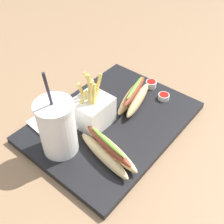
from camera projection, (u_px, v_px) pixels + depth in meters
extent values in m
cube|color=#8C6B4C|center=(112.00, 126.00, 0.84)|extent=(2.40, 2.40, 0.02)
cube|color=black|center=(112.00, 122.00, 0.83)|extent=(0.49, 0.36, 0.02)
cylinder|color=white|center=(58.00, 129.00, 0.69)|extent=(0.09, 0.09, 0.15)
cylinder|color=white|center=(53.00, 106.00, 0.64)|extent=(0.10, 0.10, 0.01)
cylinder|color=#262633|center=(48.00, 90.00, 0.60)|extent=(0.02, 0.02, 0.10)
cube|color=white|center=(93.00, 111.00, 0.78)|extent=(0.10, 0.09, 0.09)
cube|color=#E5C660|center=(94.00, 97.00, 0.73)|extent=(0.02, 0.01, 0.08)
cube|color=#E5C660|center=(82.00, 92.00, 0.76)|extent=(0.03, 0.02, 0.08)
cube|color=#E5C660|center=(95.00, 96.00, 0.75)|extent=(0.02, 0.02, 0.08)
cube|color=#E5C660|center=(92.00, 97.00, 0.73)|extent=(0.02, 0.01, 0.09)
cube|color=#E5C660|center=(91.00, 93.00, 0.74)|extent=(0.02, 0.01, 0.08)
cube|color=#E5C660|center=(97.00, 87.00, 0.75)|extent=(0.03, 0.01, 0.08)
cube|color=#E5C660|center=(83.00, 99.00, 0.74)|extent=(0.03, 0.02, 0.06)
cube|color=#E5C660|center=(92.00, 82.00, 0.76)|extent=(0.04, 0.04, 0.07)
cube|color=#E5C660|center=(92.00, 90.00, 0.77)|extent=(0.02, 0.02, 0.06)
cube|color=#E5C660|center=(90.00, 88.00, 0.74)|extent=(0.01, 0.01, 0.09)
cube|color=#E5C660|center=(93.00, 87.00, 0.75)|extent=(0.02, 0.03, 0.08)
ellipsoid|color=#DBB775|center=(130.00, 97.00, 0.87)|extent=(0.18, 0.07, 0.04)
ellipsoid|color=#DBB775|center=(138.00, 100.00, 0.86)|extent=(0.18, 0.07, 0.04)
ellipsoid|color=brown|center=(134.00, 91.00, 0.84)|extent=(0.16, 0.06, 0.02)
ellipsoid|color=#6B9E33|center=(135.00, 87.00, 0.83)|extent=(0.12, 0.04, 0.01)
ellipsoid|color=#E5C689|center=(104.00, 155.00, 0.70)|extent=(0.06, 0.19, 0.03)
ellipsoid|color=#E5C689|center=(112.00, 149.00, 0.72)|extent=(0.06, 0.19, 0.03)
ellipsoid|color=brown|center=(108.00, 145.00, 0.69)|extent=(0.06, 0.17, 0.02)
ellipsoid|color=#6B9E33|center=(108.00, 142.00, 0.68)|extent=(0.04, 0.13, 0.01)
cylinder|color=white|center=(152.00, 85.00, 0.93)|extent=(0.04, 0.04, 0.02)
cylinder|color=#B2140F|center=(152.00, 83.00, 0.92)|extent=(0.03, 0.03, 0.01)
cylinder|color=white|center=(164.00, 97.00, 0.89)|extent=(0.04, 0.04, 0.02)
cylinder|color=#B2140F|center=(164.00, 95.00, 0.88)|extent=(0.03, 0.03, 0.01)
cube|color=white|center=(57.00, 122.00, 0.81)|extent=(0.14, 0.14, 0.01)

